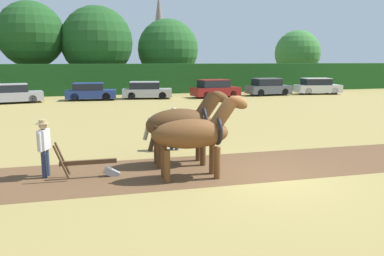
{
  "coord_description": "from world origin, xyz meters",
  "views": [
    {
      "loc": [
        -4.6,
        -9.37,
        3.26
      ],
      "look_at": [
        -1.46,
        2.09,
        1.1
      ],
      "focal_mm": 35.0,
      "sensor_mm": 36.0,
      "label": 1
    }
  ],
  "objects_px": {
    "plow": "(94,166)",
    "church_spire": "(159,35)",
    "parked_car_right": "(268,87)",
    "parked_car_center_right": "(215,89)",
    "parked_car_center_left": "(90,92)",
    "parked_car_left": "(12,94)",
    "tree_center": "(97,42)",
    "tree_center_left": "(31,35)",
    "parked_car_far_right": "(317,86)",
    "tree_right": "(297,53)",
    "parked_car_center": "(146,90)",
    "draft_horse_lead_right": "(183,124)",
    "draft_horse_lead_left": "(195,133)",
    "tree_center_right": "(168,50)",
    "farmer_at_plow": "(44,144)",
    "farmer_beside_team": "(174,126)"
  },
  "relations": [
    {
      "from": "parked_car_center_left",
      "to": "parked_car_far_right",
      "type": "xyz_separation_m",
      "value": [
        21.25,
        -0.12,
        0.06
      ]
    },
    {
      "from": "parked_car_left",
      "to": "parked_car_far_right",
      "type": "xyz_separation_m",
      "value": [
        27.08,
        0.58,
        0.04
      ]
    },
    {
      "from": "draft_horse_lead_right",
      "to": "parked_car_center_right",
      "type": "bearing_deg",
      "value": 69.92
    },
    {
      "from": "tree_center",
      "to": "church_spire",
      "type": "relative_size",
      "value": 0.62
    },
    {
      "from": "tree_right",
      "to": "parked_car_far_right",
      "type": "height_order",
      "value": "tree_right"
    },
    {
      "from": "farmer_at_plow",
      "to": "parked_car_center",
      "type": "xyz_separation_m",
      "value": [
        6.0,
        21.0,
        -0.25
      ]
    },
    {
      "from": "plow",
      "to": "tree_right",
      "type": "bearing_deg",
      "value": 53.21
    },
    {
      "from": "plow",
      "to": "draft_horse_lead_left",
      "type": "bearing_deg",
      "value": -14.62
    },
    {
      "from": "tree_center_left",
      "to": "tree_center_right",
      "type": "height_order",
      "value": "tree_center_left"
    },
    {
      "from": "draft_horse_lead_left",
      "to": "plow",
      "type": "distance_m",
      "value": 3.01
    },
    {
      "from": "parked_car_left",
      "to": "tree_center",
      "type": "bearing_deg",
      "value": 45.1
    },
    {
      "from": "church_spire",
      "to": "parked_car_center_right",
      "type": "distance_m",
      "value": 32.59
    },
    {
      "from": "draft_horse_lead_right",
      "to": "parked_car_far_right",
      "type": "xyz_separation_m",
      "value": [
        18.54,
        20.65,
        -0.56
      ]
    },
    {
      "from": "draft_horse_lead_right",
      "to": "church_spire",
      "type": "bearing_deg",
      "value": 81.65
    },
    {
      "from": "tree_right",
      "to": "parked_car_center",
      "type": "height_order",
      "value": "tree_right"
    },
    {
      "from": "plow",
      "to": "church_spire",
      "type": "bearing_deg",
      "value": 78.88
    },
    {
      "from": "church_spire",
      "to": "parked_car_right",
      "type": "relative_size",
      "value": 3.43
    },
    {
      "from": "tree_center_right",
      "to": "parked_car_center",
      "type": "height_order",
      "value": "tree_center_right"
    },
    {
      "from": "parked_car_center_right",
      "to": "parked_car_center_left",
      "type": "bearing_deg",
      "value": 168.59
    },
    {
      "from": "draft_horse_lead_left",
      "to": "parked_car_center",
      "type": "xyz_separation_m",
      "value": [
        1.95,
        22.19,
        -0.57
      ]
    },
    {
      "from": "tree_center_left",
      "to": "parked_car_far_right",
      "type": "xyz_separation_m",
      "value": [
        26.73,
        -9.68,
        -5.03
      ]
    },
    {
      "from": "parked_car_center",
      "to": "parked_car_center_right",
      "type": "distance_m",
      "value": 6.03
    },
    {
      "from": "tree_center",
      "to": "parked_car_center",
      "type": "bearing_deg",
      "value": -68.78
    },
    {
      "from": "plow",
      "to": "parked_car_center_right",
      "type": "distance_m",
      "value": 23.49
    },
    {
      "from": "tree_right",
      "to": "plow",
      "type": "distance_m",
      "value": 42.4
    },
    {
      "from": "tree_center_left",
      "to": "tree_right",
      "type": "relative_size",
      "value": 1.29
    },
    {
      "from": "plow",
      "to": "parked_car_left",
      "type": "distance_m",
      "value": 21.52
    },
    {
      "from": "plow",
      "to": "parked_car_left",
      "type": "height_order",
      "value": "parked_car_left"
    },
    {
      "from": "tree_center",
      "to": "parked_car_far_right",
      "type": "distance_m",
      "value": 22.92
    },
    {
      "from": "farmer_at_plow",
      "to": "farmer_beside_team",
      "type": "distance_m",
      "value": 4.76
    },
    {
      "from": "parked_car_left",
      "to": "parked_car_far_right",
      "type": "distance_m",
      "value": 27.09
    },
    {
      "from": "plow",
      "to": "parked_car_right",
      "type": "relative_size",
      "value": 0.43
    },
    {
      "from": "tree_right",
      "to": "farmer_at_plow",
      "type": "xyz_separation_m",
      "value": [
        -27.37,
        -32.81,
        -3.2
      ]
    },
    {
      "from": "farmer_at_plow",
      "to": "parked_car_right",
      "type": "xyz_separation_m",
      "value": [
        17.44,
        21.07,
        -0.18
      ]
    },
    {
      "from": "parked_car_right",
      "to": "plow",
      "type": "bearing_deg",
      "value": -129.74
    },
    {
      "from": "farmer_at_plow",
      "to": "farmer_beside_team",
      "type": "bearing_deg",
      "value": 43.29
    },
    {
      "from": "tree_center_right",
      "to": "farmer_at_plow",
      "type": "height_order",
      "value": "tree_center_right"
    },
    {
      "from": "church_spire",
      "to": "parked_car_center_left",
      "type": "xyz_separation_m",
      "value": [
        -11.6,
        -31.37,
        -6.73
      ]
    },
    {
      "from": "tree_center_left",
      "to": "parked_car_far_right",
      "type": "relative_size",
      "value": 2.04
    },
    {
      "from": "parked_car_right",
      "to": "church_spire",
      "type": "bearing_deg",
      "value": 95.33
    },
    {
      "from": "parked_car_center_right",
      "to": "parked_car_right",
      "type": "height_order",
      "value": "parked_car_right"
    },
    {
      "from": "tree_center",
      "to": "draft_horse_lead_left",
      "type": "bearing_deg",
      "value": -86.83
    },
    {
      "from": "church_spire",
      "to": "parked_car_left",
      "type": "height_order",
      "value": "church_spire"
    },
    {
      "from": "tree_center",
      "to": "farmer_at_plow",
      "type": "relative_size",
      "value": 5.4
    },
    {
      "from": "tree_center",
      "to": "draft_horse_lead_right",
      "type": "distance_m",
      "value": 30.6
    },
    {
      "from": "church_spire",
      "to": "parked_car_center_left",
      "type": "relative_size",
      "value": 3.44
    },
    {
      "from": "tree_center",
      "to": "draft_horse_lead_right",
      "type": "xyz_separation_m",
      "value": [
        1.78,
        -30.31,
        -3.81
      ]
    },
    {
      "from": "parked_car_center_right",
      "to": "parked_car_far_right",
      "type": "relative_size",
      "value": 0.99
    },
    {
      "from": "plow",
      "to": "parked_car_right",
      "type": "bearing_deg",
      "value": 54.41
    },
    {
      "from": "tree_center",
      "to": "farmer_at_plow",
      "type": "bearing_deg",
      "value": -94.28
    }
  ]
}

